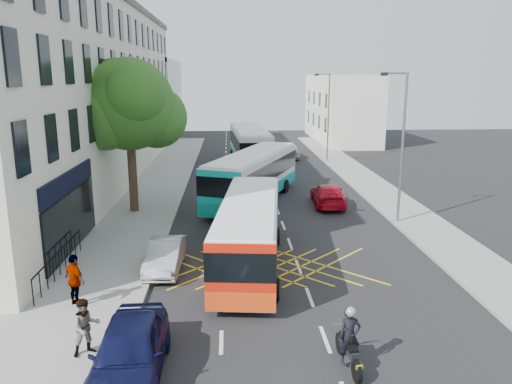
{
  "coord_description": "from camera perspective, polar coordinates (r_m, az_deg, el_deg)",
  "views": [
    {
      "loc": [
        -2.9,
        -13.79,
        7.92
      ],
      "look_at": [
        -1.55,
        10.66,
        2.2
      ],
      "focal_mm": 35.0,
      "sensor_mm": 36.0,
      "label": 1
    }
  ],
  "objects": [
    {
      "name": "bus_mid",
      "position": [
        31.88,
        -0.32,
        1.84
      ],
      "size": [
        6.66,
        11.39,
        3.16
      ],
      "rotation": [
        0.0,
        0.0,
        -0.39
      ],
      "color": "silver",
      "rests_on": "ground"
    },
    {
      "name": "pavement_left",
      "position": [
        30.36,
        -13.68,
        -2.21
      ],
      "size": [
        5.0,
        70.0,
        0.15
      ],
      "primitive_type": "cube",
      "color": "gray",
      "rests_on": "ground"
    },
    {
      "name": "pavement_right",
      "position": [
        31.6,
        16.18,
        -1.76
      ],
      "size": [
        3.0,
        70.0,
        0.15
      ],
      "primitive_type": "cube",
      "color": "gray",
      "rests_on": "ground"
    },
    {
      "name": "bus_far",
      "position": [
        45.01,
        -0.74,
        5.31
      ],
      "size": [
        3.51,
        12.16,
        3.38
      ],
      "rotation": [
        0.0,
        0.0,
        0.06
      ],
      "color": "silver",
      "rests_on": "ground"
    },
    {
      "name": "lamp_near",
      "position": [
        27.54,
        16.24,
        5.74
      ],
      "size": [
        1.45,
        0.15,
        8.0
      ],
      "color": "slate",
      "rests_on": "pavement_right"
    },
    {
      "name": "distant_car_silver",
      "position": [
        49.29,
        4.02,
        4.72
      ],
      "size": [
        2.07,
        4.33,
        1.43
      ],
      "primitive_type": "imported",
      "rotation": [
        0.0,
        0.0,
        3.05
      ],
      "color": "#B7B9BF",
      "rests_on": "ground"
    },
    {
      "name": "building_right",
      "position": [
        63.45,
        9.64,
        9.43
      ],
      "size": [
        6.0,
        18.0,
        8.0
      ],
      "primitive_type": "cube",
      "color": "silver",
      "rests_on": "ground"
    },
    {
      "name": "motorbike",
      "position": [
        14.52,
        10.61,
        -16.2
      ],
      "size": [
        0.66,
        2.06,
        1.83
      ],
      "rotation": [
        0.0,
        0.0,
        0.08
      ],
      "color": "black",
      "rests_on": "ground"
    },
    {
      "name": "red_hatchback",
      "position": [
        31.44,
        8.23,
        -0.32
      ],
      "size": [
        2.18,
        4.74,
        1.34
      ],
      "primitive_type": "imported",
      "rotation": [
        0.0,
        0.0,
        3.08
      ],
      "color": "red",
      "rests_on": "ground"
    },
    {
      "name": "parked_car_silver",
      "position": [
        21.26,
        -10.33,
        -7.13
      ],
      "size": [
        1.46,
        3.86,
        1.26
      ],
      "primitive_type": "imported",
      "rotation": [
        0.0,
        0.0,
        -0.03
      ],
      "color": "#A0A3A7",
      "rests_on": "ground"
    },
    {
      "name": "terrace_far",
      "position": [
        69.74,
        -12.52,
        10.45
      ],
      "size": [
        8.0,
        20.0,
        10.0
      ],
      "primitive_type": "cube",
      "color": "silver",
      "rests_on": "ground"
    },
    {
      "name": "pedestrian_far",
      "position": [
        18.48,
        -19.99,
        -9.45
      ],
      "size": [
        1.11,
        1.06,
        1.84
      ],
      "primitive_type": "imported",
      "rotation": [
        0.0,
        0.0,
        2.41
      ],
      "color": "gray",
      "rests_on": "pavement_left"
    },
    {
      "name": "bus_near",
      "position": [
        21.09,
        -0.75,
        -4.56
      ],
      "size": [
        3.39,
        10.35,
        2.86
      ],
      "rotation": [
        0.0,
        0.0,
        -0.1
      ],
      "color": "silver",
      "rests_on": "ground"
    },
    {
      "name": "parked_car_blue",
      "position": [
        14.28,
        -14.27,
        -17.26
      ],
      "size": [
        1.95,
        4.66,
        1.57
      ],
      "primitive_type": "imported",
      "rotation": [
        0.0,
        0.0,
        0.02
      ],
      "color": "#0D1035",
      "rests_on": "ground"
    },
    {
      "name": "distant_car_grey",
      "position": [
        59.37,
        -0.03,
        6.09
      ],
      "size": [
        2.25,
        4.5,
        1.23
      ],
      "primitive_type": "imported",
      "rotation": [
        0.0,
        0.0,
        -0.05
      ],
      "color": "#393C40",
      "rests_on": "ground"
    },
    {
      "name": "ground",
      "position": [
        16.16,
        7.92,
        -16.33
      ],
      "size": [
        120.0,
        120.0,
        0.0
      ],
      "primitive_type": "plane",
      "color": "black",
      "rests_on": "ground"
    },
    {
      "name": "railings",
      "position": [
        21.5,
        -21.57,
        -7.38
      ],
      "size": [
        0.08,
        5.6,
        1.14
      ],
      "primitive_type": null,
      "color": "black",
      "rests_on": "pavement_left"
    },
    {
      "name": "lamp_far",
      "position": [
        46.8,
        8.16,
        8.98
      ],
      "size": [
        1.45,
        0.15,
        8.0
      ],
      "color": "slate",
      "rests_on": "pavement_right"
    },
    {
      "name": "terrace_main",
      "position": [
        39.87,
        -19.67,
        10.73
      ],
      "size": [
        8.3,
        45.0,
        13.5
      ],
      "color": "beige",
      "rests_on": "ground"
    },
    {
      "name": "pedestrian_near",
      "position": [
        15.39,
        -18.85,
        -14.38
      ],
      "size": [
        1.03,
        0.96,
        1.68
      ],
      "primitive_type": "imported",
      "rotation": [
        0.0,
        0.0,
        0.53
      ],
      "color": "gray",
      "rests_on": "pavement_left"
    },
    {
      "name": "street_tree",
      "position": [
        29.34,
        -14.38,
        9.57
      ],
      "size": [
        6.3,
        5.7,
        8.8
      ],
      "color": "#382619",
      "rests_on": "pavement_left"
    }
  ]
}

